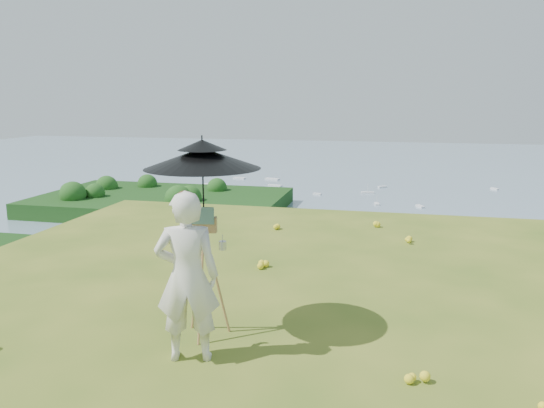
% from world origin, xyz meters
% --- Properties ---
extents(ground, '(14.00, 14.00, 0.00)m').
position_xyz_m(ground, '(0.00, 0.00, 0.00)').
color(ground, '#47651D').
rests_on(ground, ground).
extents(shoreline_tier, '(170.00, 28.00, 8.00)m').
position_xyz_m(shoreline_tier, '(0.00, 75.00, -36.00)').
color(shoreline_tier, '#675E52').
rests_on(shoreline_tier, bay_water).
extents(bay_water, '(700.00, 700.00, 0.00)m').
position_xyz_m(bay_water, '(0.00, 240.00, -34.00)').
color(bay_water, '#6D8F9C').
rests_on(bay_water, ground).
extents(peninsula, '(90.00, 60.00, 12.00)m').
position_xyz_m(peninsula, '(-75.00, 155.00, -29.00)').
color(peninsula, black).
rests_on(peninsula, bay_water).
extents(slope_trees, '(110.00, 50.00, 6.00)m').
position_xyz_m(slope_trees, '(0.00, 35.00, -15.00)').
color(slope_trees, '#215018').
rests_on(slope_trees, forest_slope).
extents(harbor_town, '(110.00, 22.00, 5.00)m').
position_xyz_m(harbor_town, '(0.00, 75.00, -29.50)').
color(harbor_town, beige).
rests_on(harbor_town, shoreline_tier).
extents(moored_boats, '(140.00, 140.00, 0.70)m').
position_xyz_m(moored_boats, '(-12.50, 161.00, -33.65)').
color(moored_boats, white).
rests_on(moored_boats, bay_water).
extents(wildflowers, '(10.00, 10.50, 0.12)m').
position_xyz_m(wildflowers, '(0.00, 0.25, 0.06)').
color(wildflowers, yellow).
rests_on(wildflowers, ground).
extents(painter, '(0.79, 0.63, 1.89)m').
position_xyz_m(painter, '(-1.72, -1.33, 0.95)').
color(painter, silver).
rests_on(painter, ground).
extents(field_easel, '(0.71, 0.71, 1.60)m').
position_xyz_m(field_easel, '(-1.74, -0.72, 0.80)').
color(field_easel, '#98613F').
rests_on(field_easel, ground).
extents(sun_umbrella, '(1.64, 1.64, 1.10)m').
position_xyz_m(sun_umbrella, '(-1.75, -0.69, 1.87)').
color(sun_umbrella, black).
rests_on(sun_umbrella, field_easel).
extents(painter_cap, '(0.23, 0.26, 0.10)m').
position_xyz_m(painter_cap, '(-1.72, -1.33, 1.84)').
color(painter_cap, '#CF7175').
rests_on(painter_cap, painter).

